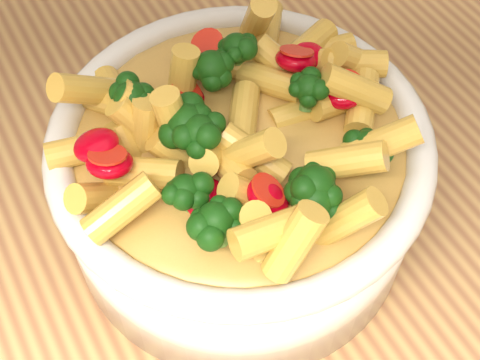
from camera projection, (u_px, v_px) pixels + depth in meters
table at (393, 275)px, 0.58m from camera, size 1.20×0.80×0.90m
serving_bowl at (240, 179)px, 0.44m from camera, size 0.24×0.24×0.10m
pasta_salad at (240, 115)px, 0.39m from camera, size 0.19×0.19×0.04m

